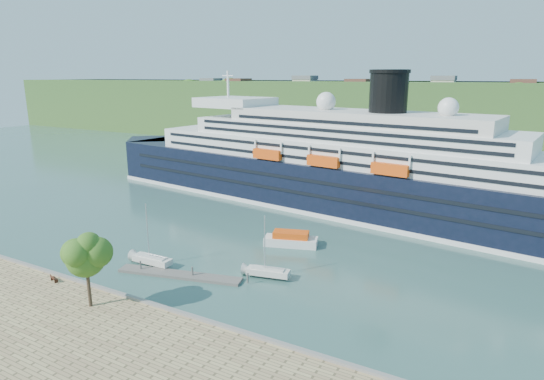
{
  "coord_description": "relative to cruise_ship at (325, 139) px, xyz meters",
  "views": [
    {
      "loc": [
        36.18,
        -34.6,
        26.24
      ],
      "look_at": [
        0.77,
        30.0,
        7.63
      ],
      "focal_mm": 30.0,
      "sensor_mm": 36.0,
      "label": 1
    }
  ],
  "objects": [
    {
      "name": "promenade_tree",
      "position": [
        -5.74,
        -54.42,
        -7.96
      ],
      "size": [
        5.71,
        5.71,
        9.46
      ],
      "primitive_type": null,
      "color": "#31651A",
      "rests_on": "promenade"
    },
    {
      "name": "cruise_ship",
      "position": [
        0.0,
        0.0,
        0.0
      ],
      "size": [
        123.22,
        33.01,
        27.39
      ],
      "primitive_type": null,
      "rotation": [
        0.0,
        0.0,
        -0.13
      ],
      "color": "black",
      "rests_on": "ground"
    },
    {
      "name": "floating_pontoon",
      "position": [
        -3.54,
        -41.81,
        -13.5
      ],
      "size": [
        17.42,
        6.22,
        0.39
      ],
      "primitive_type": null,
      "rotation": [
        0.0,
        0.0,
        0.24
      ],
      "color": "slate",
      "rests_on": "ground"
    },
    {
      "name": "sailboat_white_near",
      "position": [
        -9.17,
        -40.94,
        -9.36
      ],
      "size": [
        6.76,
        2.04,
        8.67
      ],
      "primitive_type": null,
      "rotation": [
        0.0,
        0.0,
        0.03
      ],
      "color": "silver",
      "rests_on": "ground"
    },
    {
      "name": "quay_coping",
      "position": [
        -1.63,
        -50.92,
        -12.54
      ],
      "size": [
        220.0,
        0.5,
        0.3
      ],
      "primitive_type": "cube",
      "color": "slate",
      "rests_on": "promenade"
    },
    {
      "name": "ground",
      "position": [
        -1.63,
        -50.72,
        -13.69
      ],
      "size": [
        400.0,
        400.0,
        0.0
      ],
      "primitive_type": "plane",
      "color": "#325A52",
      "rests_on": "ground"
    },
    {
      "name": "park_bench",
      "position": [
        -14.91,
        -52.28,
        -12.24
      ],
      "size": [
        1.51,
        0.94,
        0.9
      ],
      "primitive_type": null,
      "rotation": [
        0.0,
        0.0,
        -0.28
      ],
      "color": "#492214",
      "rests_on": "promenade"
    },
    {
      "name": "tender_launch",
      "position": [
        4.57,
        -24.4,
        -12.53
      ],
      "size": [
        8.92,
        5.3,
        2.33
      ],
      "primitive_type": null,
      "rotation": [
        0.0,
        0.0,
        0.31
      ],
      "color": "#ED4C0D",
      "rests_on": "ground"
    },
    {
      "name": "sailboat_white_far",
      "position": [
        7.2,
        -36.53,
        -9.58
      ],
      "size": [
        6.61,
        3.06,
        8.24
      ],
      "primitive_type": null,
      "rotation": [
        0.0,
        0.0,
        0.21
      ],
      "color": "silver",
      "rests_on": "ground"
    },
    {
      "name": "far_hillside",
      "position": [
        -1.63,
        94.28,
        -1.69
      ],
      "size": [
        400.0,
        50.0,
        24.0
      ],
      "primitive_type": "cube",
      "color": "#2E5723",
      "rests_on": "ground"
    }
  ]
}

